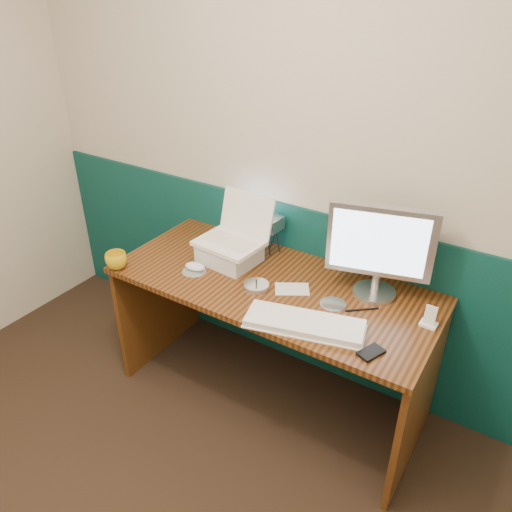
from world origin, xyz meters
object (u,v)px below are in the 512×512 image
Objects in this scene: desk at (271,342)px; laptop at (228,222)px; keyboard at (304,324)px; camcorder at (273,234)px; monitor at (380,250)px; mug at (116,261)px.

laptop reaches higher than desk.
keyboard is 0.67m from camcorder.
desk is at bearing -174.12° from monitor.
camcorder is at bearing 60.87° from laptop.
monitor is 0.48m from keyboard.
desk is 0.54m from keyboard.
monitor is 1.30m from mug.
monitor reaches higher than keyboard.
monitor reaches higher than mug.
laptop is at bearing 139.70° from keyboard.
keyboard reaches higher than desk.
desk is 7.39× the size of camcorder.
keyboard is at bearing -20.84° from laptop.
monitor is 4.31× the size of mug.
keyboard is at bearing 4.45° from mug.
laptop is at bearing 169.82° from desk.
keyboard is 4.62× the size of mug.
monitor reaches higher than laptop.
mug is at bearing -172.75° from monitor.
monitor is 0.93× the size of keyboard.
laptop is 1.49× the size of camcorder.
laptop is 2.96× the size of mug.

